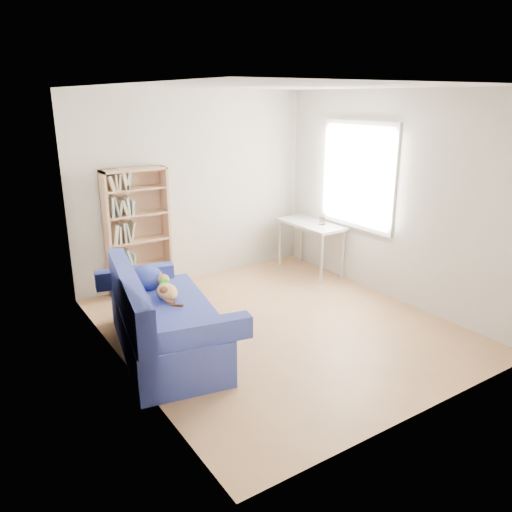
{
  "coord_description": "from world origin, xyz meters",
  "views": [
    {
      "loc": [
        -3.05,
        -4.22,
        2.51
      ],
      "look_at": [
        -0.22,
        0.1,
        0.85
      ],
      "focal_mm": 35.0,
      "sensor_mm": 36.0,
      "label": 1
    }
  ],
  "objects": [
    {
      "name": "desk",
      "position": [
        1.48,
        1.25,
        0.66
      ],
      "size": [
        0.49,
        1.08,
        0.75
      ],
      "color": "silver",
      "rests_on": "ground"
    },
    {
      "name": "sofa",
      "position": [
        -1.34,
        0.16,
        0.34
      ],
      "size": [
        1.21,
        2.0,
        0.91
      ],
      "rotation": [
        0.0,
        0.0,
        -0.19
      ],
      "color": "navy",
      "rests_on": "ground"
    },
    {
      "name": "pen_cup",
      "position": [
        1.55,
        1.08,
        0.81
      ],
      "size": [
        0.09,
        0.09,
        0.17
      ],
      "color": "white",
      "rests_on": "desk"
    },
    {
      "name": "bookshelf",
      "position": [
        -0.91,
        1.86,
        0.76
      ],
      "size": [
        0.82,
        0.26,
        1.65
      ],
      "color": "tan",
      "rests_on": "ground"
    },
    {
      "name": "room_shell",
      "position": [
        0.1,
        0.03,
        1.64
      ],
      "size": [
        3.54,
        4.04,
        2.62
      ],
      "color": "silver",
      "rests_on": "ground"
    },
    {
      "name": "ground",
      "position": [
        0.0,
        0.0,
        0.0
      ],
      "size": [
        4.0,
        4.0,
        0.0
      ],
      "primitive_type": "plane",
      "color": "#AE7A4E",
      "rests_on": "ground"
    }
  ]
}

